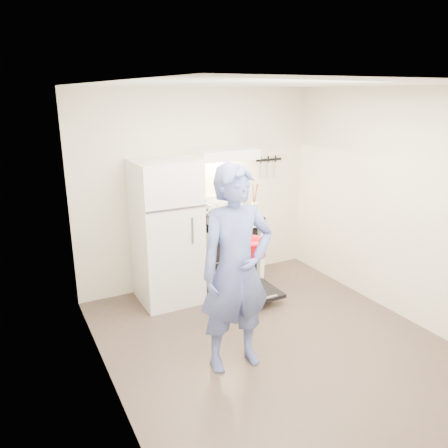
{
  "coord_description": "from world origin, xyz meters",
  "views": [
    {
      "loc": [
        -2.24,
        -3.19,
        2.44
      ],
      "look_at": [
        -0.05,
        1.0,
        1.0
      ],
      "focal_mm": 35.0,
      "sensor_mm": 36.0,
      "label": 1
    }
  ],
  "objects_px": {
    "stove_body": "(226,252)",
    "tea_kettle": "(202,207)",
    "refrigerator": "(167,232)",
    "person": "(236,270)",
    "dutch_oven": "(250,248)"
  },
  "relations": [
    {
      "from": "tea_kettle",
      "to": "person",
      "type": "height_order",
      "value": "person"
    },
    {
      "from": "tea_kettle",
      "to": "refrigerator",
      "type": "bearing_deg",
      "value": -169.41
    },
    {
      "from": "refrigerator",
      "to": "person",
      "type": "relative_size",
      "value": 0.9
    },
    {
      "from": "person",
      "to": "dutch_oven",
      "type": "xyz_separation_m",
      "value": [
        0.31,
        0.29,
        0.05
      ]
    },
    {
      "from": "stove_body",
      "to": "person",
      "type": "distance_m",
      "value": 1.8
    },
    {
      "from": "dutch_oven",
      "to": "stove_body",
      "type": "bearing_deg",
      "value": 71.86
    },
    {
      "from": "person",
      "to": "dutch_oven",
      "type": "relative_size",
      "value": 5.01
    },
    {
      "from": "stove_body",
      "to": "tea_kettle",
      "type": "bearing_deg",
      "value": 166.8
    },
    {
      "from": "stove_body",
      "to": "person",
      "type": "bearing_deg",
      "value": -114.96
    },
    {
      "from": "refrigerator",
      "to": "dutch_oven",
      "type": "bearing_deg",
      "value": -72.8
    },
    {
      "from": "dutch_oven",
      "to": "tea_kettle",
      "type": "bearing_deg",
      "value": 84.92
    },
    {
      "from": "stove_body",
      "to": "tea_kettle",
      "type": "xyz_separation_m",
      "value": [
        -0.3,
        0.07,
        0.62
      ]
    },
    {
      "from": "refrigerator",
      "to": "dutch_oven",
      "type": "xyz_separation_m",
      "value": [
        0.39,
        -1.26,
        0.14
      ]
    },
    {
      "from": "refrigerator",
      "to": "tea_kettle",
      "type": "distance_m",
      "value": 0.57
    },
    {
      "from": "refrigerator",
      "to": "tea_kettle",
      "type": "relative_size",
      "value": 6.69
    }
  ]
}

